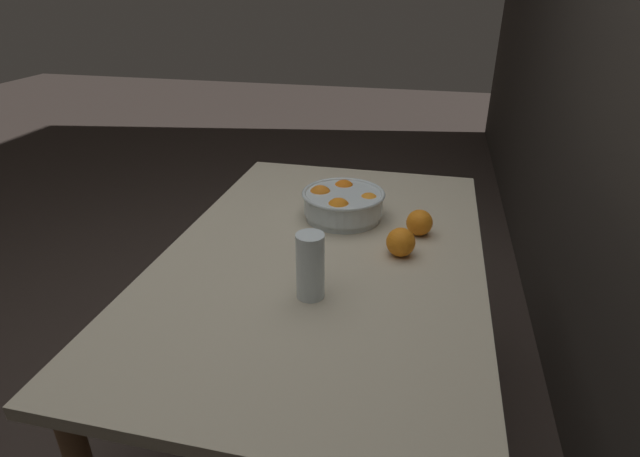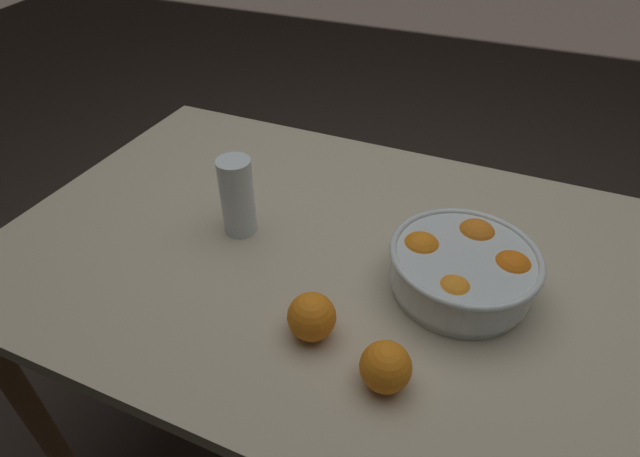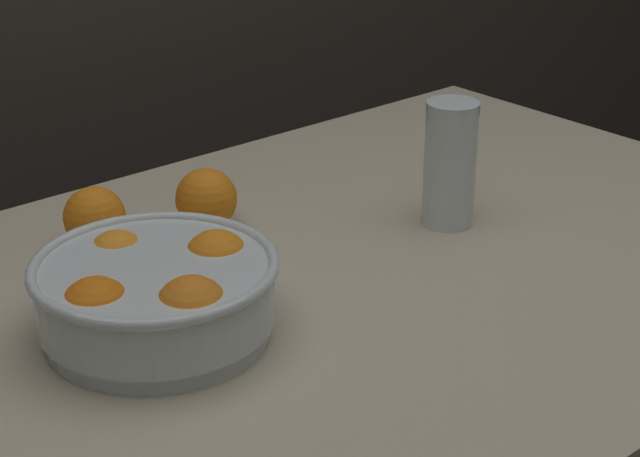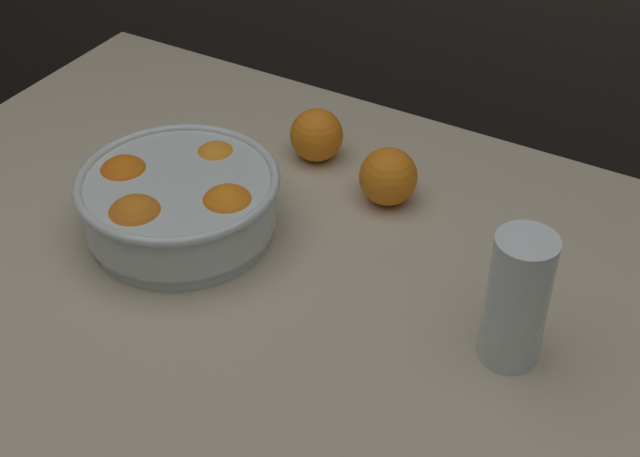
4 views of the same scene
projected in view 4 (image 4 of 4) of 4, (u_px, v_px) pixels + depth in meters
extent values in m
cube|color=#B7AD93|center=(329.00, 306.00, 1.05)|extent=(1.32, 0.84, 0.03)
cylinder|color=#936B47|center=(152.00, 226.00, 1.75)|extent=(0.05, 0.05, 0.69)
cylinder|color=silver|center=(183.00, 226.00, 1.13)|extent=(0.23, 0.23, 0.02)
cylinder|color=silver|center=(180.00, 200.00, 1.10)|extent=(0.24, 0.24, 0.06)
torus|color=silver|center=(177.00, 180.00, 1.08)|extent=(0.25, 0.25, 0.01)
sphere|color=orange|center=(228.00, 214.00, 1.07)|extent=(0.07, 0.07, 0.07)
sphere|color=orange|center=(217.00, 167.00, 1.15)|extent=(0.07, 0.07, 0.07)
sphere|color=orange|center=(127.00, 183.00, 1.12)|extent=(0.07, 0.07, 0.07)
sphere|color=orange|center=(137.00, 226.00, 1.05)|extent=(0.08, 0.08, 0.08)
cylinder|color=#F4A314|center=(515.00, 309.00, 0.92)|extent=(0.06, 0.06, 0.13)
cylinder|color=silver|center=(517.00, 300.00, 0.92)|extent=(0.07, 0.07, 0.16)
sphere|color=orange|center=(316.00, 135.00, 1.24)|extent=(0.07, 0.07, 0.07)
sphere|color=orange|center=(388.00, 177.00, 1.16)|extent=(0.08, 0.08, 0.08)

